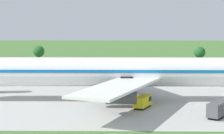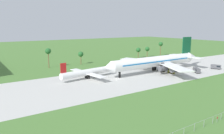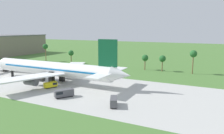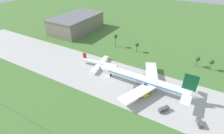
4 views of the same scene
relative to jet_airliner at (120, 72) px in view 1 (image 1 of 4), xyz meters
name	(u,v)px [view 1 (image 1 of 4)]	position (x,y,z in m)	size (l,w,h in m)	color
jet_airliner	(120,72)	(0.00, 0.00, 0.00)	(70.25, 52.40, 18.99)	white
baggage_tug	(143,102)	(4.26, -7.09, -4.69)	(3.82, 5.38, 2.24)	black
catering_van	(218,109)	(16.52, -14.63, -4.48)	(5.25, 6.44, 2.66)	black
palm_tree_row	(143,48)	(7.43, 45.59, 2.20)	(101.65, 3.60, 12.32)	brown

